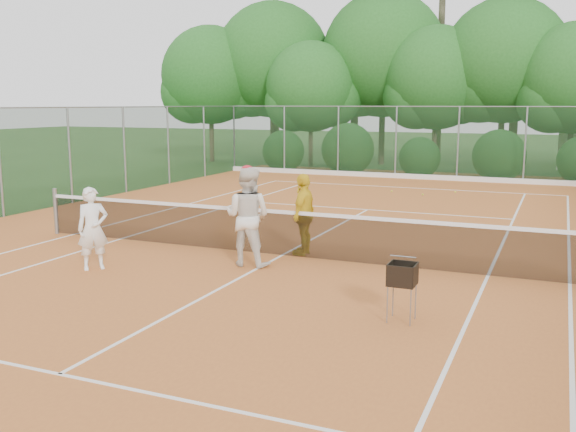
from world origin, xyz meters
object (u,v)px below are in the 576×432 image
object	(u,v)px
player_center_grp	(248,216)
ball_hopper	(402,275)
player_yellow	(304,214)
player_white	(93,229)

from	to	relation	value
player_center_grp	ball_hopper	xyz separation A→B (m)	(3.51, -2.07, -0.28)
player_center_grp	player_yellow	distance (m)	1.43
player_white	ball_hopper	distance (m)	6.09
player_white	player_center_grp	xyz separation A→B (m)	(2.55, 1.43, 0.18)
player_center_grp	player_yellow	xyz separation A→B (m)	(0.66, 1.26, -0.12)
player_white	player_center_grp	size ratio (longest dim) A/B	0.80
player_center_grp	ball_hopper	distance (m)	4.09
ball_hopper	player_white	bearing A→B (deg)	158.21
player_yellow	ball_hopper	bearing A→B (deg)	38.84
player_center_grp	player_yellow	world-z (taller)	player_center_grp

